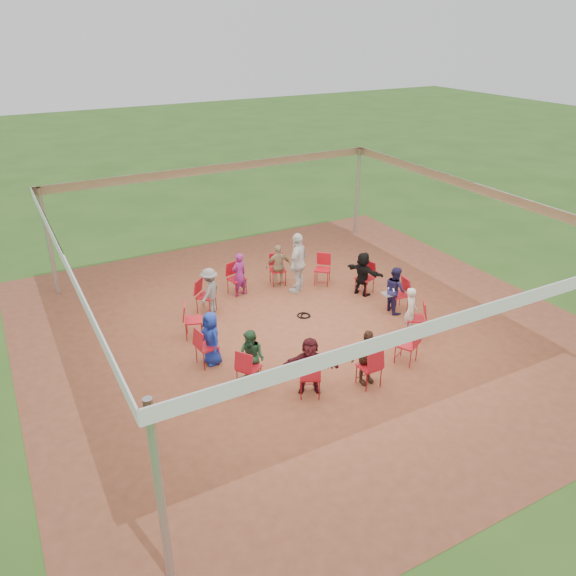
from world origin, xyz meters
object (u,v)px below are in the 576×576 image
person_seated_1 (363,274)px  person_seated_8 (366,357)px  person_seated_0 (395,289)px  chair_9 (310,376)px  person_seated_9 (411,312)px  chair_0 (398,295)px  person_seated_7 (310,365)px  chair_12 (415,318)px  chair_1 (365,278)px  standing_person (298,263)px  chair_6 (193,320)px  cable_coil (304,316)px  chair_11 (407,345)px  chair_2 (322,270)px  chair_4 (237,279)px  chair_3 (278,270)px  chair_7 (207,347)px  person_seated_3 (239,275)px  chair_10 (369,367)px  laptop (389,292)px  person_seated_4 (210,291)px  person_seated_5 (211,338)px  chair_5 (206,296)px  person_seated_2 (279,266)px  chair_8 (249,368)px

person_seated_1 → person_seated_8: same height
person_seated_0 → chair_9: bearing=125.5°
person_seated_0 → person_seated_9: same height
chair_0 → person_seated_9: bearing=160.8°
person_seated_7 → chair_12: bearing=40.0°
chair_1 → person_seated_9: size_ratio=0.73×
chair_12 → standing_person: bearing=54.9°
chair_9 → chair_6: bearing=138.5°
person_seated_1 → standing_person: bearing=34.2°
chair_0 → cable_coil: (-2.31, 0.87, -0.43)m
cable_coil → chair_11: bearing=-72.6°
chair_2 → chair_4: size_ratio=1.00×
chair_11 → person_seated_7: size_ratio=0.73×
chair_11 → chair_3: bearing=69.2°
chair_7 → chair_9: bearing=27.7°
chair_4 → person_seated_0: size_ratio=0.73×
chair_3 → person_seated_3: person_seated_3 is taller
chair_1 → person_seated_0: 1.26m
chair_3 → chair_10: (-0.62, -5.24, 0.00)m
chair_12 → person_seated_9: size_ratio=0.73×
chair_4 → laptop: (3.01, -2.86, 0.14)m
chair_4 → cable_coil: chair_4 is taller
chair_1 → chair_11: 3.53m
chair_6 → person_seated_7: bearing=43.0°
person_seated_4 → person_seated_5: same height
person_seated_0 → person_seated_1: same height
standing_person → laptop: standing_person is taller
chair_5 → chair_9: (0.54, -4.34, 0.00)m
person_seated_0 → chair_7: bearing=97.1°
chair_4 → chair_1: bearing=138.5°
chair_12 → person_seated_7: size_ratio=0.73×
person_seated_4 → person_seated_5: size_ratio=1.00×
chair_3 → person_seated_2: (-0.03, -0.12, 0.17)m
chair_9 → person_seated_8: size_ratio=0.73×
chair_10 → person_seated_3: person_seated_3 is taller
chair_3 → person_seated_1: size_ratio=0.73×
chair_6 → person_seated_1: (4.86, -0.03, 0.17)m
person_seated_7 → chair_1: bearing=68.7°
chair_12 → person_seated_0: 1.26m
chair_8 → cable_coil: size_ratio=2.34×
chair_12 → person_seated_4: bearing=83.2°
chair_0 → chair_11: same height
chair_6 → standing_person: standing_person is taller
chair_5 → person_seated_7: bearing=56.3°
person_seated_0 → person_seated_1: 1.22m
standing_person → chair_1: bearing=109.6°
chair_0 → person_seated_1: 1.26m
standing_person → chair_7: bearing=-6.3°
person_seated_2 → standing_person: size_ratio=0.72×
chair_3 → chair_7: (-3.27, -2.91, 0.00)m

